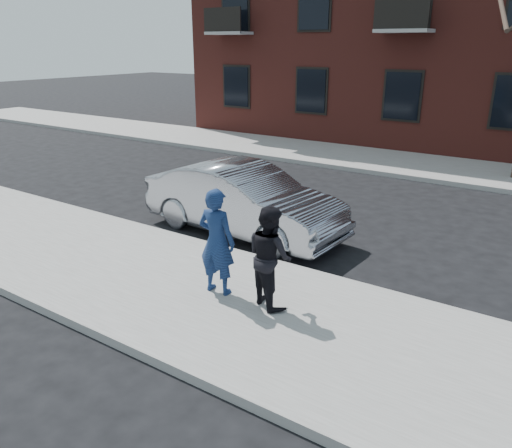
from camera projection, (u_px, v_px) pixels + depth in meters
The scene contains 8 objects.
ground at pixel (156, 276), 9.19m from camera, with size 100.00×100.00×0.00m, color black.
near_sidewalk at pixel (145, 277), 8.97m from camera, with size 50.00×3.50×0.15m, color gray.
near_curb at pixel (208, 246), 10.37m from camera, with size 50.00×0.10×0.15m, color #999691.
far_sidewalk at pixel (378, 160), 17.95m from camera, with size 50.00×3.50×0.15m, color gray.
far_curb at pixel (358, 170), 16.55m from camera, with size 50.00×0.10×0.15m, color #999691.
silver_sedan at pixel (244, 200), 11.03m from camera, with size 1.64×4.71×1.55m, color #999BA3.
man_hoodie at pixel (217, 242), 8.02m from camera, with size 0.68×0.52×1.78m.
man_peacoat at pixel (270, 256), 7.66m from camera, with size 0.98×0.90×1.62m.
Camera 1 is at (6.16, -5.88, 4.04)m, focal length 35.00 mm.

